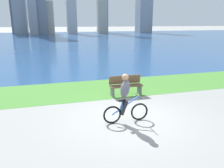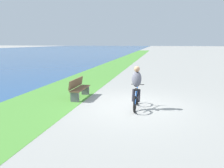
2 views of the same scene
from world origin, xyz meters
The scene contains 6 objects.
ground_plane centered at (0.00, 0.00, 0.00)m, with size 300.00×300.00×0.00m, color gray.
grass_strip_bayside centered at (0.00, 3.84, 0.00)m, with size 120.00×3.38×0.01m, color #478433.
bay_water_surface centered at (0.00, 38.31, 0.00)m, with size 300.00×65.56×0.00m, color navy.
cyclist_lead centered at (-0.27, -0.18, 0.83)m, with size 1.57×0.52×1.65m.
bench_near_path centered at (0.72, 2.54, 0.45)m, with size 1.50×0.47×0.90m.
city_skyline_far_shore centered at (2.22, 60.80, 8.59)m, with size 48.79×10.52×24.87m.
Camera 1 is at (-2.61, -6.72, 3.24)m, focal length 36.01 mm.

